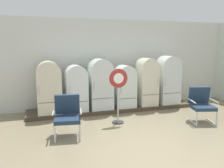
# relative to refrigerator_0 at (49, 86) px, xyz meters

# --- Properties ---
(ground) EXTENTS (12.00, 10.00, 0.05)m
(ground) POSITION_rel_refrigerator_0_xyz_m (1.99, -2.92, -0.95)
(ground) COLOR #7F7358
(back_wall) EXTENTS (11.76, 0.12, 2.97)m
(back_wall) POSITION_rel_refrigerator_0_xyz_m (1.99, 0.74, 0.57)
(back_wall) COLOR silver
(back_wall) RESTS_ON ground
(display_plinth) EXTENTS (5.36, 0.95, 0.12)m
(display_plinth) POSITION_rel_refrigerator_0_xyz_m (1.99, 0.10, -0.87)
(display_plinth) COLOR #49392A
(display_plinth) RESTS_ON ground
(refrigerator_0) EXTENTS (0.69, 0.70, 1.53)m
(refrigerator_0) POSITION_rel_refrigerator_0_xyz_m (0.00, 0.00, 0.00)
(refrigerator_0) COLOR beige
(refrigerator_0) RESTS_ON display_plinth
(refrigerator_1) EXTENTS (0.63, 0.70, 1.40)m
(refrigerator_1) POSITION_rel_refrigerator_0_xyz_m (0.81, 0.00, -0.07)
(refrigerator_1) COLOR white
(refrigerator_1) RESTS_ON display_plinth
(refrigerator_2) EXTENTS (0.70, 0.68, 1.57)m
(refrigerator_2) POSITION_rel_refrigerator_0_xyz_m (1.57, -0.01, 0.02)
(refrigerator_2) COLOR silver
(refrigerator_2) RESTS_ON display_plinth
(refrigerator_3) EXTENTS (0.61, 0.64, 1.36)m
(refrigerator_3) POSITION_rel_refrigerator_0_xyz_m (2.38, -0.03, -0.09)
(refrigerator_3) COLOR silver
(refrigerator_3) RESTS_ON display_plinth
(refrigerator_4) EXTENTS (0.60, 0.65, 1.57)m
(refrigerator_4) POSITION_rel_refrigerator_0_xyz_m (3.17, -0.02, 0.03)
(refrigerator_4) COLOR beige
(refrigerator_4) RESTS_ON display_plinth
(refrigerator_5) EXTENTS (0.70, 0.63, 1.64)m
(refrigerator_5) POSITION_rel_refrigerator_0_xyz_m (3.97, -0.04, 0.06)
(refrigerator_5) COLOR silver
(refrigerator_5) RESTS_ON display_plinth
(armchair_left) EXTENTS (0.71, 0.74, 0.97)m
(armchair_left) POSITION_rel_refrigerator_0_xyz_m (0.31, -1.75, -0.40)
(armchair_left) COLOR silver
(armchair_left) RESTS_ON ground
(armchair_right) EXTENTS (0.75, 0.79, 0.97)m
(armchair_right) POSITION_rel_refrigerator_0_xyz_m (3.97, -1.80, -0.40)
(armchair_right) COLOR silver
(armchair_right) RESTS_ON ground
(sign_stand) EXTENTS (0.51, 0.32, 1.49)m
(sign_stand) POSITION_rel_refrigerator_0_xyz_m (1.74, -1.22, -0.15)
(sign_stand) COLOR #2D2D30
(sign_stand) RESTS_ON ground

